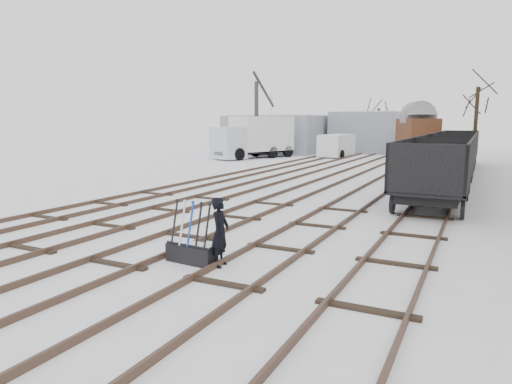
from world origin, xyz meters
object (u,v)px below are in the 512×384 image
ground_frame (191,251)px  box_van_wagon (417,133)px  worker (220,232)px  freight_wagon_a (433,182)px  lorry (254,137)px  panel_van (337,145)px  crane (257,133)px

ground_frame → box_van_wagon: 34.56m
worker → box_van_wagon: bearing=-8.5°
freight_wagon_a → worker: bearing=-109.7°
lorry → freight_wagon_a: bearing=-24.5°
box_van_wagon → lorry: size_ratio=0.67×
freight_wagon_a → panel_van: size_ratio=1.29×
panel_van → lorry: bearing=-139.3°
worker → box_van_wagon: 34.42m
worker → freight_wagon_a: 10.97m
ground_frame → freight_wagon_a: bearing=72.0°
box_van_wagon → panel_van: size_ratio=1.18×
ground_frame → lorry: (-13.00, 29.32, 1.69)m
panel_van → crane: 8.21m
panel_van → crane: (-8.09, -0.94, 1.07)m
worker → box_van_wagon: box_van_wagon is taller
box_van_wagon → freight_wagon_a: bearing=-104.7°
box_van_wagon → lorry: (-13.73, -5.17, -0.37)m
crane → panel_van: bearing=7.7°
freight_wagon_a → lorry: size_ratio=0.74×
box_van_wagon → panel_van: box_van_wagon is taller
ground_frame → crane: size_ratio=0.18×
worker → panel_van: size_ratio=0.33×
panel_van → box_van_wagon: bearing=6.9°
lorry → worker: bearing=-42.0°
ground_frame → lorry: size_ratio=0.17×
panel_van → worker: bearing=-73.8°
ground_frame → worker: worker is taller
box_van_wagon → crane: 15.41m
worker → freight_wagon_a: freight_wagon_a is taller
ground_frame → box_van_wagon: bearing=93.9°
worker → lorry: size_ratio=0.19×
ground_frame → crane: crane is taller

